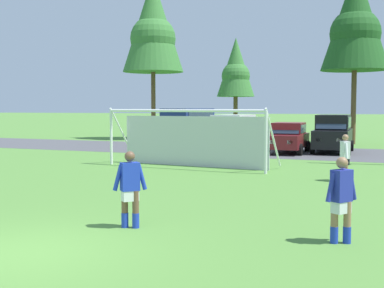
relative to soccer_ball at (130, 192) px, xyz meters
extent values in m
plane|color=#518438|center=(1.23, 9.03, -0.11)|extent=(400.00, 400.00, 0.00)
cube|color=#4C4C51|center=(1.23, 16.43, -0.11)|extent=(52.00, 8.40, 0.01)
sphere|color=white|center=(0.00, 0.00, 0.00)|extent=(0.22, 0.22, 0.22)
sphere|color=black|center=(0.00, 0.00, 0.00)|extent=(0.08, 0.08, 0.08)
sphere|color=red|center=(0.06, 0.00, 0.00)|extent=(0.07, 0.07, 0.07)
cylinder|color=white|center=(2.39, 6.31, 1.11)|extent=(0.12, 0.12, 2.44)
cylinder|color=white|center=(-4.91, 6.84, 1.11)|extent=(0.12, 0.12, 2.44)
cylinder|color=white|center=(-1.26, 6.57, 2.33)|extent=(7.31, 0.64, 0.12)
cylinder|color=white|center=(2.46, 7.21, 1.23)|extent=(0.22, 1.94, 2.46)
cylinder|color=white|center=(-4.84, 7.73, 1.23)|extent=(0.22, 1.94, 2.46)
cube|color=silver|center=(-1.19, 7.57, 0.99)|extent=(6.94, 0.54, 2.20)
cylinder|color=#936B4C|center=(6.21, -3.11, 0.29)|extent=(0.14, 0.14, 0.80)
cylinder|color=#936B4C|center=(6.44, -3.02, 0.29)|extent=(0.14, 0.14, 0.80)
cylinder|color=#1E38B7|center=(6.21, -3.11, 0.05)|extent=(0.15, 0.15, 0.32)
cylinder|color=#1E38B7|center=(6.44, -3.02, 0.05)|extent=(0.15, 0.15, 0.32)
cube|color=silver|center=(6.33, -3.07, 0.61)|extent=(0.37, 0.40, 0.28)
cube|color=#232D99|center=(6.33, -3.07, 0.99)|extent=(0.41, 0.45, 0.60)
sphere|color=#936B4C|center=(6.33, -3.07, 1.42)|extent=(0.22, 0.22, 0.22)
cylinder|color=#232D99|center=(6.15, -3.25, 0.97)|extent=(0.20, 0.24, 0.55)
cylinder|color=#232D99|center=(6.50, -2.88, 0.97)|extent=(0.20, 0.24, 0.55)
cylinder|color=#936B4C|center=(5.42, 5.30, 0.29)|extent=(0.14, 0.14, 0.80)
cylinder|color=#936B4C|center=(5.48, 5.55, 0.29)|extent=(0.14, 0.14, 0.80)
cylinder|color=white|center=(5.42, 5.30, 0.05)|extent=(0.15, 0.15, 0.32)
cylinder|color=white|center=(5.48, 5.55, 0.05)|extent=(0.15, 0.15, 0.32)
cube|color=black|center=(5.45, 5.42, 0.61)|extent=(0.34, 0.40, 0.28)
cube|color=white|center=(5.45, 5.42, 0.99)|extent=(0.38, 0.45, 0.60)
sphere|color=#936B4C|center=(5.45, 5.42, 1.42)|extent=(0.22, 0.22, 0.22)
cylinder|color=white|center=(5.52, 5.18, 0.97)|extent=(0.18, 0.25, 0.55)
cylinder|color=white|center=(5.38, 5.67, 0.97)|extent=(0.18, 0.25, 0.55)
cylinder|color=brown|center=(1.93, -3.56, 0.29)|extent=(0.14, 0.14, 0.80)
cylinder|color=brown|center=(2.16, -3.50, 0.29)|extent=(0.14, 0.14, 0.80)
cylinder|color=#1E38B7|center=(1.93, -3.56, 0.05)|extent=(0.15, 0.15, 0.32)
cylinder|color=#1E38B7|center=(2.16, -3.50, 0.05)|extent=(0.15, 0.15, 0.32)
cube|color=silver|center=(2.04, -3.53, 0.61)|extent=(0.39, 0.40, 0.28)
cube|color=#1E38B7|center=(2.04, -3.53, 0.99)|extent=(0.43, 0.44, 0.60)
sphere|color=brown|center=(2.04, -3.53, 1.42)|extent=(0.22, 0.22, 0.22)
cylinder|color=#1E38B7|center=(1.84, -3.69, 0.97)|extent=(0.22, 0.23, 0.55)
cylinder|color=#1E38B7|center=(2.24, -3.37, 0.97)|extent=(0.22, 0.23, 0.55)
cube|color=navy|center=(-5.39, 16.47, 0.76)|extent=(2.25, 4.91, 1.10)
cube|color=navy|center=(-5.38, 16.67, 1.86)|extent=(2.05, 4.20, 1.10)
cube|color=#28384C|center=(-5.50, 14.71, 1.84)|extent=(1.69, 0.56, 0.91)
cube|color=#28384C|center=(-4.47, 16.62, 1.86)|extent=(0.25, 3.48, 0.77)
cube|color=white|center=(-5.00, 14.09, 0.81)|extent=(0.28, 0.10, 0.20)
cube|color=white|center=(-6.07, 14.15, 0.81)|extent=(0.28, 0.10, 0.20)
cube|color=#B21414|center=(-4.71, 18.80, 0.81)|extent=(0.28, 0.10, 0.20)
cube|color=#B21414|center=(-5.79, 18.86, 0.81)|extent=(0.28, 0.10, 0.20)
cylinder|color=black|center=(-4.50, 14.93, 0.21)|extent=(0.28, 0.65, 0.64)
cylinder|color=black|center=(-6.46, 15.05, 0.21)|extent=(0.28, 0.65, 0.64)
cylinder|color=black|center=(-4.32, 17.90, 0.21)|extent=(0.28, 0.65, 0.64)
cylinder|color=black|center=(-6.28, 18.02, 0.21)|extent=(0.28, 0.65, 0.64)
cube|color=silver|center=(-1.96, 15.26, 0.71)|extent=(2.03, 4.65, 1.00)
cube|color=silver|center=(-1.96, 15.46, 1.63)|extent=(1.83, 3.05, 0.84)
cube|color=#28384C|center=(-2.00, 14.05, 1.61)|extent=(1.63, 0.42, 0.71)
cube|color=#28384C|center=(-1.07, 15.44, 1.63)|extent=(0.11, 2.55, 0.59)
cube|color=white|center=(-1.50, 12.99, 0.76)|extent=(0.28, 0.09, 0.20)
cube|color=white|center=(-2.55, 13.02, 0.76)|extent=(0.28, 0.09, 0.20)
cube|color=#B21414|center=(-1.37, 17.51, 0.76)|extent=(0.28, 0.09, 0.20)
cube|color=#B21414|center=(-2.42, 17.54, 0.76)|extent=(0.28, 0.09, 0.20)
cylinder|color=black|center=(-1.05, 13.81, 0.21)|extent=(0.26, 0.65, 0.64)
cylinder|color=black|center=(-2.95, 13.87, 0.21)|extent=(0.26, 0.65, 0.64)
cylinder|color=black|center=(-0.97, 16.66, 0.21)|extent=(0.26, 0.65, 0.64)
cylinder|color=black|center=(-2.87, 16.72, 0.21)|extent=(0.26, 0.65, 0.64)
cube|color=maroon|center=(1.18, 15.77, 0.59)|extent=(1.93, 4.25, 0.76)
cube|color=maroon|center=(1.18, 15.92, 1.29)|extent=(1.72, 2.15, 0.64)
cube|color=#28384C|center=(1.21, 14.95, 1.27)|extent=(1.54, 0.36, 0.55)
cube|color=#28384C|center=(2.01, 15.94, 1.29)|extent=(0.10, 1.79, 0.45)
cube|color=white|center=(1.74, 13.72, 0.64)|extent=(0.28, 0.09, 0.20)
cube|color=white|center=(0.75, 13.69, 0.64)|extent=(0.28, 0.09, 0.20)
cube|color=#B21414|center=(1.61, 17.84, 0.64)|extent=(0.28, 0.09, 0.20)
cube|color=#B21414|center=(0.62, 17.81, 0.64)|extent=(0.28, 0.09, 0.20)
cylinder|color=black|center=(2.12, 14.49, 0.21)|extent=(0.26, 0.65, 0.64)
cylinder|color=black|center=(0.32, 14.44, 0.21)|extent=(0.26, 0.65, 0.64)
cylinder|color=black|center=(2.04, 17.09, 0.21)|extent=(0.26, 0.65, 0.64)
cylinder|color=black|center=(0.24, 17.04, 0.21)|extent=(0.26, 0.65, 0.64)
cube|color=black|center=(3.49, 17.08, 0.71)|extent=(2.10, 4.68, 1.00)
cube|color=black|center=(3.48, 17.28, 1.63)|extent=(1.88, 3.08, 0.84)
cube|color=#28384C|center=(3.55, 15.86, 1.61)|extent=(1.63, 0.45, 0.71)
cube|color=#28384C|center=(4.36, 17.32, 1.63)|extent=(0.15, 2.55, 0.59)
cube|color=white|center=(4.11, 14.85, 0.76)|extent=(0.28, 0.09, 0.20)
cube|color=white|center=(3.07, 14.80, 0.76)|extent=(0.28, 0.09, 0.20)
cube|color=#B21414|center=(3.91, 19.36, 0.76)|extent=(0.28, 0.09, 0.20)
cube|color=#B21414|center=(2.87, 19.32, 0.76)|extent=(0.28, 0.09, 0.20)
cylinder|color=black|center=(4.50, 15.70, 0.21)|extent=(0.27, 0.65, 0.64)
cylinder|color=black|center=(2.61, 15.61, 0.21)|extent=(0.27, 0.65, 0.64)
cylinder|color=black|center=(4.38, 18.55, 0.21)|extent=(0.27, 0.65, 0.64)
cylinder|color=black|center=(2.48, 18.46, 0.21)|extent=(0.27, 0.65, 0.64)
cylinder|color=brown|center=(-11.86, 24.42, 2.63)|extent=(0.36, 0.36, 5.49)
cone|color=#387533|center=(-11.86, 24.42, 9.22)|extent=(4.94, 4.94, 7.68)
sphere|color=#387533|center=(-11.86, 24.42, 8.07)|extent=(3.70, 3.70, 3.70)
cylinder|color=brown|center=(-5.94, 27.95, 1.64)|extent=(0.36, 0.36, 3.51)
cone|color=#387533|center=(-5.94, 27.95, 5.85)|extent=(3.15, 3.15, 4.91)
sphere|color=#387533|center=(-5.94, 27.95, 5.11)|extent=(2.37, 2.37, 2.37)
cylinder|color=brown|center=(3.87, 24.63, 2.48)|extent=(0.36, 0.36, 5.18)
cone|color=#1E511E|center=(3.87, 24.63, 8.70)|extent=(4.66, 4.66, 7.26)
sphere|color=#1E511E|center=(3.87, 24.63, 7.61)|extent=(3.50, 3.50, 3.50)
camera|label=1|loc=(7.44, -12.87, 2.44)|focal=47.63mm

